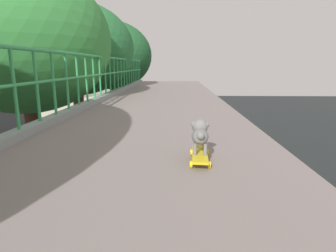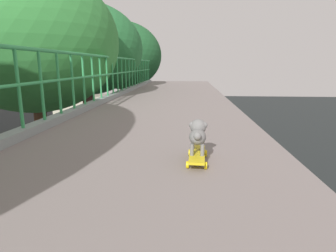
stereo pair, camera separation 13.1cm
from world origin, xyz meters
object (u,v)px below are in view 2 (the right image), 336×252
car_yellow_cab_fifth (50,183)px  car_white_sixth (26,160)px  city_bus (89,111)px  small_dog (198,133)px  toy_skateboard (197,155)px

car_yellow_cab_fifth → car_white_sixth: bearing=134.8°
city_bus → small_dog: bearing=-67.7°
city_bus → small_dog: (10.99, -26.81, 4.30)m
city_bus → car_white_sixth: bearing=-87.9°
car_yellow_cab_fifth → toy_skateboard: 13.81m
car_yellow_cab_fifth → city_bus: bearing=102.8°
city_bus → toy_skateboard: size_ratio=19.78×
car_yellow_cab_fifth → small_dog: small_dog is taller
city_bus → toy_skateboard: 29.32m
small_dog → city_bus: bearing=112.3°
car_white_sixth → toy_skateboard: (10.50, -13.75, 5.17)m
city_bus → small_dog: 29.29m
toy_skateboard → small_dog: size_ratio=1.40×
toy_skateboard → car_white_sixth: bearing=127.4°
car_white_sixth → small_dog: (10.50, -13.69, 5.38)m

